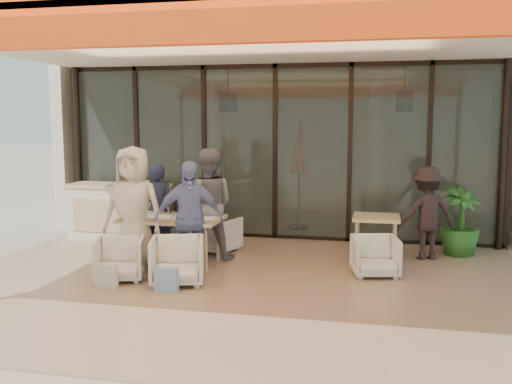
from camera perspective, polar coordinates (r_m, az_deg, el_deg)
ground at (r=7.81m, az=-2.16°, el=-9.22°), size 70.00×70.00×0.00m
terrace_floor at (r=7.81m, az=-2.16°, el=-9.19°), size 8.00×6.00×0.01m
terrace_structure at (r=7.30m, az=-2.82°, el=15.41°), size 8.00×6.00×3.40m
glass_storefront at (r=10.43m, az=1.93°, el=3.92°), size 8.08×0.10×3.20m
interior_block at (r=12.69m, az=3.88°, el=7.38°), size 9.05×3.62×3.52m
host_counter at (r=10.75m, az=-13.51°, el=-1.91°), size 1.85×0.65×1.04m
dining_table at (r=8.73m, az=-8.40°, el=-2.87°), size 1.50×0.90×0.93m
chair_far_left at (r=9.82m, az=-8.66°, el=-4.05°), size 0.64×0.61×0.59m
chair_far_right at (r=9.54m, az=-3.94°, el=-4.10°), size 0.80×0.78×0.66m
chair_near_left at (r=8.11m, az=-13.50°, el=-6.39°), size 0.80×0.77×0.66m
chair_near_right at (r=7.78m, az=-7.89°, el=-6.62°), size 0.85×0.82×0.72m
diner_navy at (r=9.27m, az=-9.83°, el=-1.77°), size 0.61×0.45×1.54m
diner_grey at (r=8.98m, az=-4.87°, el=-1.27°), size 0.96×0.80×1.77m
diner_cream at (r=8.44m, az=-12.15°, el=-1.73°), size 0.91×0.61×1.84m
diner_periwinkle at (r=8.14m, az=-6.73°, el=-2.64°), size 1.04×0.70×1.64m
tote_bag_cream at (r=7.80m, az=-14.75°, el=-8.18°), size 0.30×0.10×0.34m
tote_bag_blue at (r=7.47m, az=-8.93°, el=-8.73°), size 0.30×0.10×0.34m
side_table at (r=8.94m, az=11.93°, el=-3.03°), size 0.70×0.70×0.74m
side_chair at (r=8.27m, az=11.82°, el=-6.13°), size 0.73×0.70×0.64m
standing_woman at (r=9.32m, az=16.70°, el=-2.10°), size 1.10×0.86×1.49m
potted_palm at (r=9.79m, az=19.71°, el=-2.82°), size 0.87×0.87×1.14m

